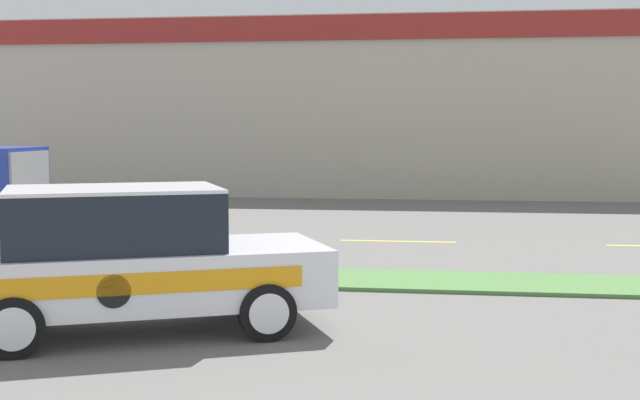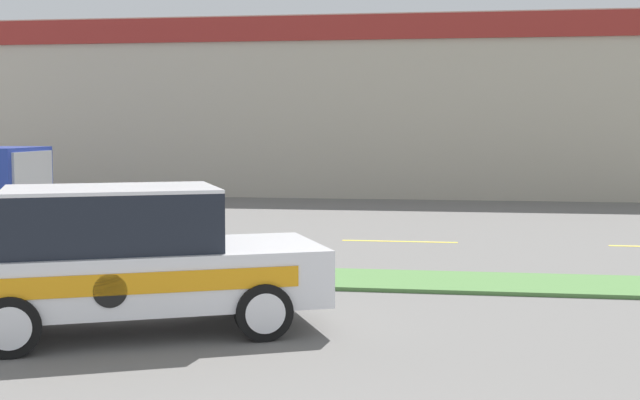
{
  "view_description": "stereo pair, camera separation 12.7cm",
  "coord_description": "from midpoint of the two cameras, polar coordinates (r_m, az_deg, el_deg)",
  "views": [
    {
      "loc": [
        0.97,
        -4.6,
        2.41
      ],
      "look_at": [
        -1.12,
        9.54,
        1.21
      ],
      "focal_mm": 50.0,
      "sensor_mm": 36.0,
      "label": 1
    },
    {
      "loc": [
        1.1,
        -4.58,
        2.41
      ],
      "look_at": [
        -1.12,
        9.54,
        1.21
      ],
      "focal_mm": 50.0,
      "sensor_mm": 36.0,
      "label": 2
    }
  ],
  "objects": [
    {
      "name": "rally_car",
      "position": [
        10.64,
        -11.92,
        -3.64
      ],
      "size": [
        4.73,
        3.5,
        1.74
      ],
      "color": "white",
      "rests_on": "ground_plane"
    },
    {
      "name": "store_building_backdrop",
      "position": [
        35.39,
        -0.18,
        5.78
      ],
      "size": [
        26.07,
        12.1,
        6.02
      ],
      "color": "#BCB29E",
      "rests_on": "ground_plane"
    },
    {
      "name": "centre_line_4",
      "position": [
        18.62,
        5.31,
        -2.65
      ],
      "size": [
        2.4,
        0.14,
        0.01
      ],
      "primitive_type": "cube",
      "color": "yellow",
      "rests_on": "ground_plane"
    },
    {
      "name": "centre_line_3",
      "position": [
        19.7,
        -10.58,
        -2.3
      ],
      "size": [
        2.4,
        0.14,
        0.01
      ],
      "primitive_type": "cube",
      "color": "yellow",
      "rests_on": "ground_plane"
    },
    {
      "name": "grass_verge",
      "position": [
        13.82,
        4.52,
        -5.14
      ],
      "size": [
        120.0,
        1.71,
        0.06
      ],
      "primitive_type": "cube",
      "color": "#517F42",
      "rests_on": "ground_plane"
    }
  ]
}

